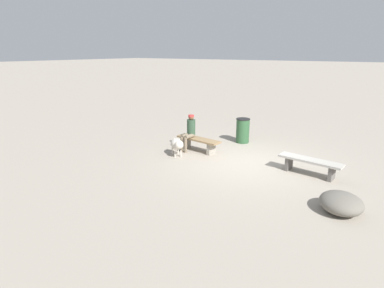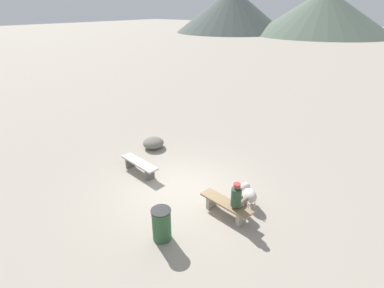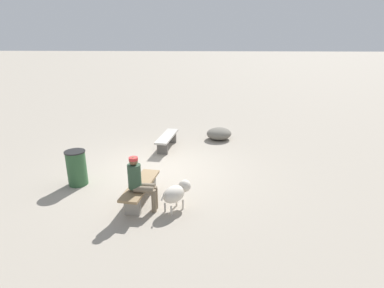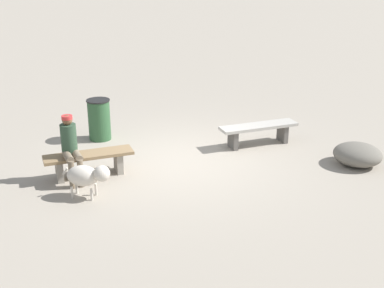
% 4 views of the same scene
% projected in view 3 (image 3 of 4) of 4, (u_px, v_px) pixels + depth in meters
% --- Properties ---
extents(ground, '(210.00, 210.00, 0.06)m').
position_uv_depth(ground, '(161.00, 171.00, 9.24)').
color(ground, '#9E9384').
extents(bench_left, '(1.83, 0.64, 0.48)m').
position_uv_depth(bench_left, '(167.00, 139.00, 10.99)').
color(bench_left, '#605B56').
rests_on(bench_left, ground).
extents(bench_right, '(1.76, 0.64, 0.47)m').
position_uv_depth(bench_right, '(141.00, 189.00, 7.32)').
color(bench_right, gray).
rests_on(bench_right, ground).
extents(seated_person, '(0.34, 0.65, 1.29)m').
position_uv_depth(seated_person, '(139.00, 180.00, 6.86)').
color(seated_person, '#2D4733').
rests_on(seated_person, ground).
extents(dog, '(0.77, 0.70, 0.63)m').
position_uv_depth(dog, '(176.00, 192.00, 6.96)').
color(dog, beige).
rests_on(dog, ground).
extents(trash_bin, '(0.54, 0.54, 0.95)m').
position_uv_depth(trash_bin, '(77.00, 168.00, 8.17)').
color(trash_bin, '#2D5633').
rests_on(trash_bin, ground).
extents(boulder, '(1.32, 1.34, 0.45)m').
position_uv_depth(boulder, '(219.00, 134.00, 12.02)').
color(boulder, '#6B665B').
rests_on(boulder, ground).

